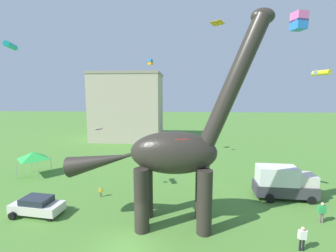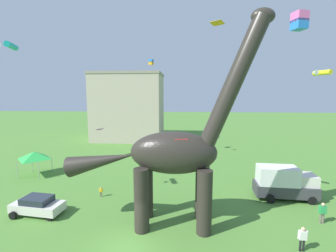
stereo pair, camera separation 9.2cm
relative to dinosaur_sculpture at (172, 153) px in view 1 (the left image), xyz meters
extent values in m
plane|color=#4C7F33|center=(-2.86, -3.22, -5.72)|extent=(240.00, 240.00, 0.00)
cylinder|color=#2D2823|center=(2.36, 1.05, -3.34)|extent=(1.10, 1.10, 4.76)
cylinder|color=#2D2823|center=(2.36, -1.05, -3.34)|extent=(1.10, 1.10, 4.76)
cylinder|color=#2D2823|center=(-2.20, 1.05, -3.34)|extent=(1.10, 1.10, 4.76)
cylinder|color=#2D2823|center=(-2.20, -1.05, -3.34)|extent=(1.10, 1.10, 4.76)
ellipsoid|color=#2D2823|center=(0.08, 0.00, 0.00)|extent=(6.52, 2.81, 3.21)
cylinder|color=#2D2823|center=(4.30, 0.00, 5.14)|extent=(4.68, 1.20, 9.28)
ellipsoid|color=#2D2823|center=(6.09, 0.00, 9.55)|extent=(1.60, 1.00, 1.10)
cone|color=#2D2823|center=(-5.39, 0.00, -0.73)|extent=(5.73, 1.60, 2.71)
cube|color=silver|center=(-11.39, 0.64, -5.05)|extent=(4.38, 2.25, 0.72)
cube|color=#232B35|center=(-11.39, 0.64, -4.43)|extent=(2.43, 1.82, 0.52)
cylinder|color=black|center=(-9.83, 1.53, -5.41)|extent=(0.64, 0.29, 0.62)
cylinder|color=black|center=(-9.83, -0.25, -5.41)|extent=(0.64, 0.29, 0.62)
cylinder|color=black|center=(-12.94, 1.53, -5.41)|extent=(0.64, 0.29, 0.62)
cylinder|color=black|center=(-12.94, -0.25, -5.41)|extent=(0.64, 0.29, 0.62)
cube|color=#38383D|center=(10.62, 5.16, -4.77)|extent=(5.72, 2.44, 1.10)
cube|color=silver|center=(12.47, 5.16, -3.72)|extent=(1.91, 2.04, 1.00)
cube|color=silver|center=(9.84, 5.16, -3.37)|extent=(3.70, 2.23, 1.70)
cylinder|color=black|center=(12.64, 6.21, -5.32)|extent=(0.81, 0.31, 0.80)
cylinder|color=black|center=(12.64, 4.11, -5.32)|extent=(0.81, 0.31, 0.80)
cylinder|color=black|center=(8.94, 6.21, -5.32)|extent=(0.81, 0.31, 0.80)
cylinder|color=black|center=(8.94, 4.11, -5.32)|extent=(0.81, 0.31, 0.80)
cylinder|color=#6B6056|center=(-7.35, 4.32, -5.48)|extent=(0.08, 0.08, 0.49)
cylinder|color=#6B6056|center=(-7.23, 4.32, -5.48)|extent=(0.08, 0.08, 0.49)
cube|color=yellow|center=(-7.29, 4.32, -5.06)|extent=(0.27, 0.16, 0.35)
sphere|color=tan|center=(-7.29, 4.32, -4.80)|extent=(0.15, 0.15, 0.15)
cylinder|color=yellow|center=(-7.44, 4.32, -5.04)|extent=(0.07, 0.07, 0.33)
cylinder|color=yellow|center=(-7.13, 4.32, -5.04)|extent=(0.07, 0.07, 0.33)
cylinder|color=black|center=(8.41, -2.55, -5.31)|extent=(0.14, 0.14, 0.82)
cylinder|color=black|center=(8.61, -2.55, -5.31)|extent=(0.14, 0.14, 0.82)
cube|color=silver|center=(8.51, -2.55, -4.61)|extent=(0.44, 0.27, 0.58)
sphere|color=tan|center=(8.51, -2.55, -4.19)|extent=(0.26, 0.26, 0.26)
cylinder|color=silver|center=(8.25, -2.55, -4.58)|extent=(0.11, 0.11, 0.55)
cylinder|color=silver|center=(8.76, -2.55, -4.58)|extent=(0.11, 0.11, 0.55)
cylinder|color=#6B6056|center=(11.60, 0.91, -5.30)|extent=(0.14, 0.14, 0.84)
cylinder|color=#6B6056|center=(11.81, 0.91, -5.30)|extent=(0.14, 0.14, 0.84)
cube|color=green|center=(11.70, 0.91, -4.58)|extent=(0.46, 0.28, 0.60)
sphere|color=tan|center=(11.70, 0.91, -4.16)|extent=(0.26, 0.26, 0.26)
cylinder|color=green|center=(11.44, 0.91, -4.55)|extent=(0.11, 0.11, 0.57)
cylinder|color=green|center=(11.96, 0.91, -4.55)|extent=(0.11, 0.11, 0.57)
cylinder|color=#B2B2B7|center=(-16.33, 11.08, -4.67)|extent=(0.06, 0.06, 2.10)
cylinder|color=#B2B2B7|center=(-16.33, 8.38, -4.67)|extent=(0.06, 0.06, 2.10)
cylinder|color=#B2B2B7|center=(-19.03, 11.08, -4.67)|extent=(0.06, 0.06, 2.10)
cylinder|color=#B2B2B7|center=(-19.03, 8.38, -4.67)|extent=(0.06, 0.06, 2.10)
pyramid|color=green|center=(-17.68, 9.73, -3.17)|extent=(3.15, 3.15, 0.90)
cube|color=pink|center=(9.55, 2.33, 10.17)|extent=(1.14, 1.14, 0.74)
cube|color=#287AE5|center=(9.55, 2.33, 9.60)|extent=(1.14, 1.14, 0.74)
cube|color=red|center=(0.62, -0.44, 0.84)|extent=(1.05, 1.05, 0.76)
cube|color=#287AE5|center=(0.62, -0.44, 0.25)|extent=(1.05, 1.05, 0.76)
cube|color=purple|center=(-12.45, 18.19, -1.11)|extent=(1.37, 1.39, 0.31)
cylinder|color=purple|center=(-12.45, 18.19, -1.85)|extent=(0.01, 0.01, 1.14)
cube|color=#287AE5|center=(-4.26, 18.79, 9.38)|extent=(0.74, 0.74, 0.45)
cube|color=orange|center=(-4.26, 18.79, 9.03)|extent=(0.74, 0.74, 0.45)
cube|color=orange|center=(5.56, 22.46, -0.72)|extent=(0.75, 0.59, 0.15)
cylinder|color=white|center=(5.56, 22.46, -1.17)|extent=(0.01, 0.01, 0.69)
cube|color=black|center=(11.63, 6.38, 11.22)|extent=(0.67, 0.67, 0.40)
cube|color=orange|center=(11.63, 6.38, 10.91)|extent=(0.67, 0.67, 0.40)
cylinder|color=yellow|center=(16.26, 10.73, 6.75)|extent=(1.26, 2.09, 0.57)
cone|color=white|center=(15.23, 10.33, 6.75)|extent=(0.74, 0.69, 0.59)
cube|color=orange|center=(3.22, 1.28, 9.55)|extent=(1.16, 1.11, 0.16)
cylinder|color=pink|center=(3.22, 1.28, 8.95)|extent=(0.01, 0.01, 0.93)
cylinder|color=#19B2B7|center=(-12.90, 1.23, 8.15)|extent=(0.92, 1.70, 0.46)
cube|color=#B7A893|center=(-11.58, 33.94, 1.38)|extent=(14.73, 10.37, 14.20)
cube|color=gray|center=(-11.58, 33.94, 8.73)|extent=(15.02, 10.58, 0.50)
camera|label=1|loc=(0.77, -16.74, 4.32)|focal=24.55mm
camera|label=2|loc=(0.86, -16.73, 4.32)|focal=24.55mm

